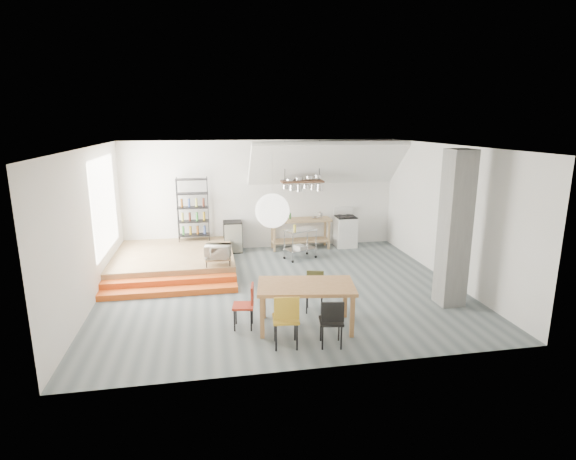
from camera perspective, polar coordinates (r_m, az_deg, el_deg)
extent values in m
plane|color=#545E61|center=(10.37, -0.83, -7.37)|extent=(8.00, 8.00, 0.00)
cube|color=silver|center=(13.32, -3.36, 4.45)|extent=(8.00, 0.04, 3.20)
cube|color=silver|center=(10.08, -23.91, 0.32)|extent=(0.04, 7.00, 3.20)
cube|color=silver|center=(11.27, 19.64, 2.00)|extent=(0.04, 7.00, 3.20)
cube|color=white|center=(9.70, -0.90, 10.57)|extent=(8.00, 7.00, 0.02)
cube|color=white|center=(12.96, 4.93, 8.41)|extent=(4.40, 1.44, 1.32)
cube|color=white|center=(11.47, -22.23, 2.99)|extent=(0.02, 2.50, 2.20)
cube|color=olive|center=(12.11, -14.21, -3.69)|extent=(3.00, 3.00, 0.40)
cube|color=#E0581A|center=(10.31, -14.84, -7.57)|extent=(3.00, 0.35, 0.13)
cube|color=#E0581A|center=(10.62, -14.72, -6.56)|extent=(3.00, 0.35, 0.27)
cube|color=slate|center=(9.66, 20.40, 0.10)|extent=(0.50, 0.50, 3.20)
cube|color=olive|center=(13.29, 1.58, 1.29)|extent=(1.80, 0.60, 0.06)
cube|color=olive|center=(13.44, 1.57, -1.33)|extent=(1.70, 0.55, 0.04)
cube|color=olive|center=(13.79, 4.72, -0.21)|extent=(0.06, 0.06, 0.86)
cube|color=olive|center=(13.47, -2.04, -0.51)|extent=(0.06, 0.06, 0.86)
cube|color=olive|center=(13.38, 5.20, -0.66)|extent=(0.06, 0.06, 0.86)
cube|color=olive|center=(13.04, -1.76, -0.98)|extent=(0.06, 0.06, 0.86)
cube|color=white|center=(13.74, 7.29, -0.24)|extent=(0.60, 0.60, 0.90)
cube|color=black|center=(13.64, 7.35, 1.67)|extent=(0.58, 0.58, 0.03)
cube|color=white|center=(13.87, 7.02, 2.43)|extent=(0.60, 0.05, 0.25)
cylinder|color=black|center=(13.80, 7.74, 1.91)|extent=(0.18, 0.18, 0.02)
cylinder|color=black|center=(13.72, 6.62, 1.88)|extent=(0.18, 0.18, 0.02)
cylinder|color=black|center=(13.54, 8.10, 1.68)|extent=(0.18, 0.18, 0.02)
cylinder|color=black|center=(13.46, 6.97, 1.64)|extent=(0.18, 0.18, 0.02)
cube|color=#42271A|center=(12.90, 1.80, 6.19)|extent=(1.20, 0.50, 0.05)
cylinder|color=black|center=(12.74, -0.40, 8.71)|extent=(0.02, 0.02, 1.15)
cylinder|color=black|center=(12.95, 4.01, 8.75)|extent=(0.02, 0.02, 1.15)
cylinder|color=silver|center=(12.77, -0.36, 5.49)|extent=(0.16, 0.16, 0.12)
cylinder|color=silver|center=(12.81, 0.53, 5.43)|extent=(0.20, 0.20, 0.16)
cylinder|color=silver|center=(12.85, 1.41, 5.36)|extent=(0.16, 0.16, 0.20)
cylinder|color=silver|center=(12.89, 2.28, 5.55)|extent=(0.20, 0.20, 0.12)
cylinder|color=silver|center=(12.94, 3.15, 5.49)|extent=(0.16, 0.16, 0.16)
cylinder|color=silver|center=(12.99, 4.01, 5.42)|extent=(0.20, 0.20, 0.20)
cylinder|color=black|center=(13.16, -10.13, 2.83)|extent=(0.02, 0.02, 1.80)
cylinder|color=black|center=(13.18, -13.78, 2.67)|extent=(0.02, 0.02, 1.80)
cylinder|color=black|center=(12.80, -10.11, 2.53)|extent=(0.02, 0.02, 1.80)
cylinder|color=black|center=(12.83, -13.87, 2.37)|extent=(0.02, 0.02, 1.80)
cube|color=black|center=(13.15, -11.81, -0.61)|extent=(0.88, 0.38, 0.02)
cube|color=black|center=(13.06, -11.90, 1.09)|extent=(0.88, 0.38, 0.02)
cube|color=black|center=(12.98, -11.98, 2.82)|extent=(0.88, 0.38, 0.02)
cube|color=black|center=(12.91, -12.07, 4.56)|extent=(0.88, 0.38, 0.02)
cube|color=black|center=(12.86, -12.16, 6.32)|extent=(0.88, 0.38, 0.03)
cylinder|color=#398E3B|center=(13.11, -11.84, -0.02)|extent=(0.07, 0.07, 0.24)
cylinder|color=olive|center=(13.03, -11.93, 1.69)|extent=(0.07, 0.07, 0.24)
cylinder|color=brown|center=(12.95, -12.01, 3.42)|extent=(0.07, 0.07, 0.24)
cube|color=olive|center=(10.78, -8.88, -3.62)|extent=(0.60, 0.40, 0.03)
cylinder|color=black|center=(10.98, -7.48, -3.71)|extent=(0.02, 0.02, 0.13)
cylinder|color=black|center=(10.97, -10.30, -3.83)|extent=(0.02, 0.02, 0.13)
cylinder|color=black|center=(10.65, -7.38, -4.25)|extent=(0.02, 0.02, 0.13)
cylinder|color=black|center=(10.64, -10.29, -4.38)|extent=(0.02, 0.02, 0.13)
sphere|color=white|center=(7.82, -1.99, 2.45)|extent=(0.60, 0.60, 0.60)
cube|color=#9A6538|center=(8.23, 2.30, -7.14)|extent=(1.89, 1.25, 0.07)
cube|color=#9A6538|center=(8.85, 7.27, -8.62)|extent=(0.09, 0.09, 0.77)
cube|color=#9A6538|center=(8.75, -3.12, -8.77)|extent=(0.09, 0.09, 0.77)
cube|color=#9A6538|center=(8.09, 8.15, -10.84)|extent=(0.09, 0.09, 0.77)
cube|color=#9A6538|center=(7.99, -3.29, -11.04)|extent=(0.09, 0.09, 0.77)
cube|color=#A97F1C|center=(7.67, -0.29, -11.22)|extent=(0.48, 0.48, 0.04)
cube|color=#A97F1C|center=(7.38, -0.17, -9.94)|extent=(0.42, 0.08, 0.38)
cylinder|color=black|center=(7.62, -1.53, -13.52)|extent=(0.03, 0.03, 0.48)
cylinder|color=black|center=(7.64, 1.16, -13.42)|extent=(0.03, 0.03, 0.48)
cylinder|color=black|center=(7.93, -1.68, -12.38)|extent=(0.03, 0.03, 0.48)
cylinder|color=black|center=(7.95, 0.89, -12.29)|extent=(0.03, 0.03, 0.48)
cube|color=black|center=(7.75, 5.50, -11.45)|extent=(0.45, 0.45, 0.04)
cube|color=black|center=(7.49, 5.70, -10.32)|extent=(0.37, 0.10, 0.34)
cylinder|color=black|center=(7.69, 4.41, -13.49)|extent=(0.03, 0.03, 0.43)
cylinder|color=black|center=(7.72, 6.79, -13.42)|extent=(0.03, 0.03, 0.43)
cylinder|color=black|center=(7.97, 4.19, -12.47)|extent=(0.03, 0.03, 0.43)
cylinder|color=black|center=(8.00, 6.47, -12.40)|extent=(0.03, 0.03, 0.43)
cube|color=brown|center=(9.04, 3.39, -7.84)|extent=(0.45, 0.45, 0.04)
cube|color=brown|center=(9.12, 3.46, -6.14)|extent=(0.34, 0.13, 0.32)
cylinder|color=black|center=(9.25, 4.33, -8.74)|extent=(0.03, 0.03, 0.40)
cylinder|color=black|center=(9.26, 2.51, -8.69)|extent=(0.03, 0.03, 0.40)
cylinder|color=black|center=(8.98, 4.27, -9.45)|extent=(0.03, 0.03, 0.40)
cylinder|color=black|center=(9.00, 2.39, -9.39)|extent=(0.03, 0.03, 0.40)
cube|color=#B12C19|center=(8.37, -5.71, -9.57)|extent=(0.43, 0.43, 0.04)
cube|color=#B12C19|center=(8.27, -4.56, -8.07)|extent=(0.09, 0.36, 0.33)
cylinder|color=black|center=(8.31, -4.69, -11.37)|extent=(0.03, 0.03, 0.42)
cylinder|color=black|center=(8.59, -4.57, -10.51)|extent=(0.03, 0.03, 0.42)
cylinder|color=black|center=(8.34, -6.82, -11.34)|extent=(0.03, 0.03, 0.42)
cylinder|color=black|center=(8.61, -6.62, -10.50)|extent=(0.03, 0.03, 0.42)
cube|color=silver|center=(12.31, 1.57, 0.01)|extent=(0.96, 0.76, 0.04)
cube|color=silver|center=(12.45, 1.55, -2.41)|extent=(0.96, 0.76, 0.03)
cylinder|color=silver|center=(12.79, 2.45, -1.32)|extent=(0.03, 0.03, 0.80)
sphere|color=black|center=(12.90, 2.44, -2.97)|extent=(0.07, 0.07, 0.07)
cylinder|color=silver|center=(12.36, -0.47, -1.85)|extent=(0.03, 0.03, 0.80)
sphere|color=black|center=(12.47, -0.47, -3.54)|extent=(0.07, 0.07, 0.07)
cylinder|color=silver|center=(12.48, 3.57, -1.73)|extent=(0.03, 0.03, 0.80)
sphere|color=black|center=(12.58, 3.54, -3.40)|extent=(0.07, 0.07, 0.07)
cylinder|color=silver|center=(12.03, 0.60, -2.28)|extent=(0.03, 0.03, 0.80)
sphere|color=black|center=(12.14, 0.60, -4.01)|extent=(0.07, 0.07, 0.07)
cube|color=black|center=(13.18, -7.01, -0.83)|extent=(0.53, 0.53, 0.90)
imported|color=beige|center=(10.73, -8.92, -2.71)|extent=(0.66, 0.51, 0.33)
imported|color=silver|center=(13.33, 3.44, 1.54)|extent=(0.23, 0.23, 0.05)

